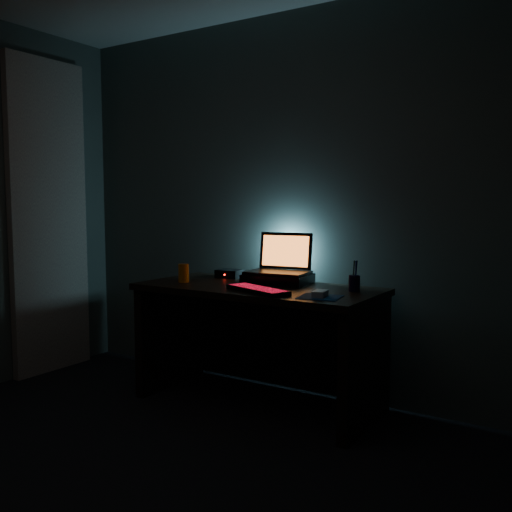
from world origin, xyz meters
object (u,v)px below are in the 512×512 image
Objects in this scene: pen_cup at (354,283)px; router at (230,274)px; juice_glass at (184,273)px; laptop at (281,264)px; mouse at (320,294)px; keyboard at (258,290)px.

router is at bearing 173.46° from pen_cup.
pen_cup is at bearing 12.22° from juice_glass.
laptop is 4.39× the size of pen_cup.
mouse is 0.97m from router.
mouse is 0.65× the size of router.
keyboard is at bearing -8.06° from juice_glass.
juice_glass is (-1.08, -0.23, 0.01)m from pen_cup.
keyboard is 0.63m from juice_glass.
pen_cup is at bearing -17.44° from laptop.
juice_glass is at bearing 166.50° from mouse.
laptop reaches higher than pen_cup.
pen_cup is (0.55, -0.10, -0.07)m from laptop.
pen_cup is at bearing 56.09° from keyboard.
laptop is 0.63m from juice_glass.
pen_cup reaches higher than router.
laptop reaches higher than juice_glass.
keyboard is at bearing -144.93° from pen_cup.
router is at bearing 160.24° from keyboard.
juice_glass is (-0.53, -0.33, -0.06)m from laptop.
laptop reaches higher than keyboard.
router is (-0.88, 0.41, 0.01)m from mouse.
mouse is at bearing 24.87° from keyboard.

